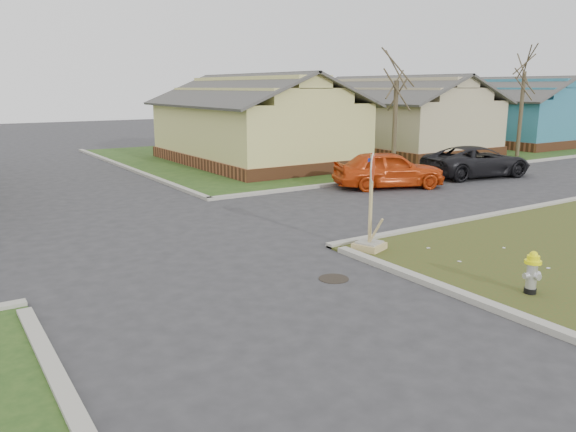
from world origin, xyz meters
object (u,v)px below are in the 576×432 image
fire_hydrant (532,270)px  red_sedan (389,169)px  stop_sign (370,229)px  dark_pickup (477,161)px

fire_hydrant → red_sedan: (5.97, 10.42, 0.23)m
stop_sign → fire_hydrant: bearing=-101.1°
fire_hydrant → stop_sign: bearing=111.5°
red_sedan → dark_pickup: bearing=-68.9°
fire_hydrant → red_sedan: bearing=72.9°
stop_sign → dark_pickup: size_ratio=0.48×
red_sedan → dark_pickup: size_ratio=0.88×
stop_sign → red_sedan: size_ratio=0.54×
stop_sign → red_sedan: 9.20m
fire_hydrant → stop_sign: size_ratio=0.36×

